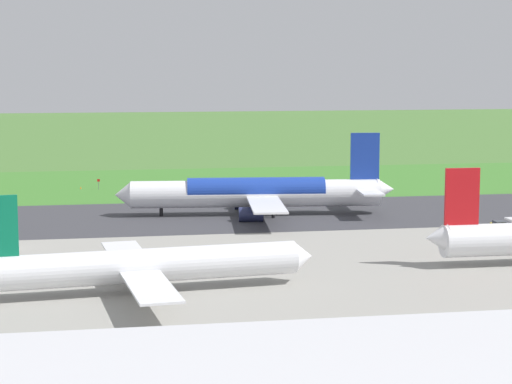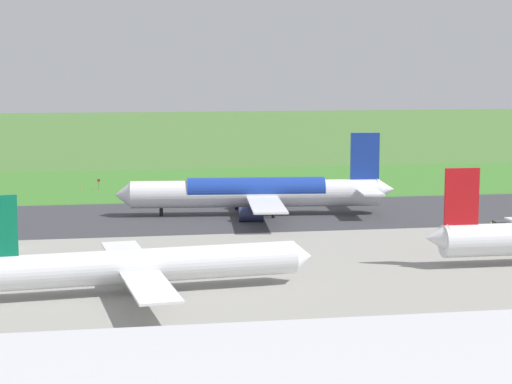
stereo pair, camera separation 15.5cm
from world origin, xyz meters
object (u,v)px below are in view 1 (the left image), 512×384
(airliner_main, at_px, (258,193))
(no_stopping_sign, at_px, (99,183))
(service_car_followme, at_px, (499,225))
(airliner_parked_mid, at_px, (142,265))
(traffic_cone_orange, at_px, (81,188))

(airliner_main, height_order, no_stopping_sign, airliner_main)
(airliner_main, xyz_separation_m, service_car_followme, (-38.87, 23.68, -3.51))
(airliner_parked_mid, height_order, traffic_cone_orange, airliner_parked_mid)
(airliner_main, distance_m, no_stopping_sign, 51.93)
(no_stopping_sign, bearing_deg, airliner_parked_mid, 92.76)
(airliner_parked_mid, relative_size, no_stopping_sign, 17.80)
(service_car_followme, distance_m, no_stopping_sign, 95.40)
(service_car_followme, bearing_deg, no_stopping_sign, -43.68)
(airliner_main, relative_size, airliner_parked_mid, 1.20)
(airliner_parked_mid, distance_m, service_car_followme, 73.07)
(airliner_parked_mid, bearing_deg, traffic_cone_orange, -85.02)
(service_car_followme, relative_size, no_stopping_sign, 1.68)
(service_car_followme, height_order, no_stopping_sign, no_stopping_sign)
(service_car_followme, distance_m, traffic_cone_orange, 100.21)
(airliner_main, distance_m, service_car_followme, 45.65)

